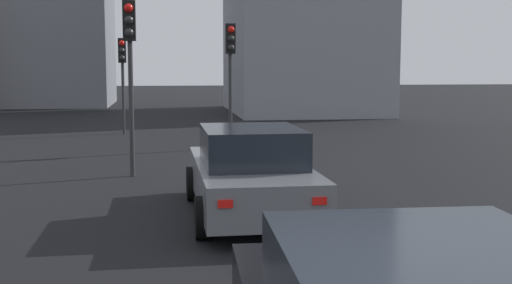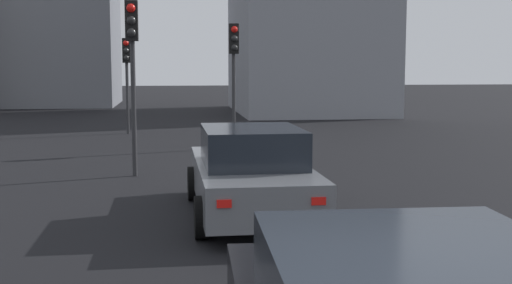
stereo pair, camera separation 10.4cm
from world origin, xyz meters
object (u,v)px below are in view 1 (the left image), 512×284
at_px(traffic_light_near_left, 122,65).
at_px(traffic_light_far_left, 231,59).
at_px(traffic_light_near_right, 130,51).
at_px(car_grey_lead, 250,173).

distance_m(traffic_light_near_left, traffic_light_far_left, 5.97).
relative_size(traffic_light_near_left, traffic_light_far_left, 0.93).
height_order(traffic_light_near_left, traffic_light_near_right, traffic_light_near_right).
bearing_deg(car_grey_lead, traffic_light_near_left, 11.38).
bearing_deg(traffic_light_far_left, traffic_light_near_right, -33.89).
relative_size(traffic_light_near_right, traffic_light_far_left, 1.05).
xyz_separation_m(car_grey_lead, traffic_light_near_right, (4.31, 2.17, 2.13)).
bearing_deg(traffic_light_near_right, traffic_light_far_left, 151.78).
xyz_separation_m(car_grey_lead, traffic_light_far_left, (9.07, -0.59, 2.00)).
distance_m(traffic_light_near_right, traffic_light_far_left, 5.50).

